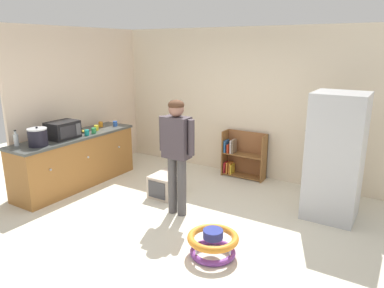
{
  "coord_description": "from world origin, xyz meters",
  "views": [
    {
      "loc": [
        2.65,
        -3.77,
        2.37
      ],
      "look_at": [
        0.12,
        0.31,
        1.06
      ],
      "focal_mm": 33.66,
      "sensor_mm": 36.0,
      "label": 1
    }
  ],
  "objects": [
    {
      "name": "ground_plane",
      "position": [
        0.0,
        0.0,
        0.0
      ],
      "size": [
        12.0,
        12.0,
        0.0
      ],
      "primitive_type": "plane",
      "color": "silver",
      "rests_on": "ground"
    },
    {
      "name": "back_wall",
      "position": [
        0.0,
        2.33,
        1.35
      ],
      "size": [
        5.2,
        0.06,
        2.7
      ],
      "primitive_type": "cube",
      "color": "beige",
      "rests_on": "ground"
    },
    {
      "name": "left_side_wall",
      "position": [
        -2.63,
        0.8,
        1.35
      ],
      "size": [
        0.06,
        2.99,
        2.7
      ],
      "primitive_type": "cube",
      "color": "beige",
      "rests_on": "ground"
    },
    {
      "name": "kitchen_counter",
      "position": [
        -2.2,
        0.22,
        0.45
      ],
      "size": [
        0.65,
        2.28,
        0.9
      ],
      "color": "#9E6730",
      "rests_on": "ground"
    },
    {
      "name": "refrigerator",
      "position": [
        1.83,
        1.31,
        0.89
      ],
      "size": [
        0.73,
        0.68,
        1.78
      ],
      "color": "#B7BABF",
      "rests_on": "ground"
    },
    {
      "name": "bookshelf",
      "position": [
        0.07,
        2.15,
        0.38
      ],
      "size": [
        0.8,
        0.28,
        0.85
      ],
      "color": "brown",
      "rests_on": "ground"
    },
    {
      "name": "standing_person",
      "position": [
        -0.07,
        0.21,
        1.01
      ],
      "size": [
        0.57,
        0.22,
        1.67
      ],
      "color": "#4E4B4C",
      "rests_on": "ground"
    },
    {
      "name": "baby_walker",
      "position": [
        0.89,
        -0.47,
        0.16
      ],
      "size": [
        0.6,
        0.6,
        0.32
      ],
      "color": "purple",
      "rests_on": "ground"
    },
    {
      "name": "pet_carrier",
      "position": [
        -0.6,
        0.68,
        0.18
      ],
      "size": [
        0.42,
        0.55,
        0.36
      ],
      "color": "beige",
      "rests_on": "ground"
    },
    {
      "name": "microwave",
      "position": [
        -2.19,
        0.0,
        1.04
      ],
      "size": [
        0.37,
        0.48,
        0.28
      ],
      "color": "black",
      "rests_on": "kitchen_counter"
    },
    {
      "name": "crock_pot",
      "position": [
        -2.12,
        -0.52,
        1.04
      ],
      "size": [
        0.29,
        0.29,
        0.3
      ],
      "color": "black",
      "rests_on": "kitchen_counter"
    },
    {
      "name": "banana_bunch",
      "position": [
        -2.21,
        0.46,
        0.93
      ],
      "size": [
        0.15,
        0.16,
        0.04
      ],
      "color": "yellow",
      "rests_on": "kitchen_counter"
    },
    {
      "name": "clear_bottle",
      "position": [
        -2.4,
        -0.69,
        1.0
      ],
      "size": [
        0.07,
        0.07,
        0.25
      ],
      "color": "silver",
      "rests_on": "kitchen_counter"
    },
    {
      "name": "green_cup",
      "position": [
        -2.01,
        0.51,
        0.95
      ],
      "size": [
        0.08,
        0.08,
        0.09
      ],
      "primitive_type": "cylinder",
      "color": "green",
      "rests_on": "kitchen_counter"
    },
    {
      "name": "orange_cup",
      "position": [
        -2.29,
        0.94,
        0.95
      ],
      "size": [
        0.08,
        0.08,
        0.09
      ],
      "primitive_type": "cylinder",
      "color": "orange",
      "rests_on": "kitchen_counter"
    },
    {
      "name": "teal_cup",
      "position": [
        -2.0,
        0.34,
        0.95
      ],
      "size": [
        0.08,
        0.08,
        0.09
      ],
      "primitive_type": "cylinder",
      "color": "teal",
      "rests_on": "kitchen_counter"
    },
    {
      "name": "yellow_cup",
      "position": [
        -2.14,
        0.69,
        0.95
      ],
      "size": [
        0.08,
        0.08,
        0.09
      ],
      "primitive_type": "cylinder",
      "color": "yellow",
      "rests_on": "kitchen_counter"
    },
    {
      "name": "blue_cup",
      "position": [
        -2.1,
        1.13,
        0.95
      ],
      "size": [
        0.08,
        0.08,
        0.09
      ],
      "primitive_type": "cylinder",
      "color": "blue",
      "rests_on": "kitchen_counter"
    }
  ]
}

